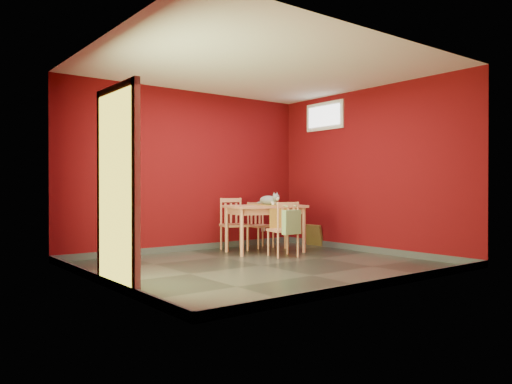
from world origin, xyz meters
TOP-DOWN VIEW (x-y plane):
  - ground at (0.00, 0.00)m, footprint 4.50×4.50m
  - room_shell at (0.00, 0.00)m, footprint 4.50×4.50m
  - doorway at (-2.23, -0.40)m, footprint 0.06×1.01m
  - window at (2.23, 1.00)m, footprint 0.05×0.90m
  - outlet_plate at (1.60, 1.99)m, footprint 0.08×0.02m
  - dining_table at (0.89, 1.03)m, footprint 1.36×0.95m
  - table_runner at (0.89, 0.91)m, footprint 0.47×0.78m
  - chair_far_left at (0.66, 1.62)m, footprint 0.51×0.51m
  - chair_far_right at (1.23, 1.63)m, footprint 0.39×0.39m
  - chair_near at (0.80, 0.45)m, footprint 0.48×0.48m
  - tote_bag at (0.77, 0.25)m, footprint 0.31×0.18m
  - cat at (0.93, 1.00)m, footprint 0.26×0.45m
  - picture_frame at (2.19, 1.24)m, footprint 0.15×0.39m

SIDE VIEW (x-z plane):
  - ground at x=0.00m, z-range 0.00..0.00m
  - room_shell at x=0.00m, z-range -2.20..2.30m
  - picture_frame at x=2.19m, z-range 0.00..0.38m
  - outlet_plate at x=1.60m, z-range 0.24..0.36m
  - chair_far_right at x=1.23m, z-range 0.01..0.81m
  - chair_near at x=0.80m, z-range 0.01..0.86m
  - chair_far_left at x=0.66m, z-range 0.01..0.89m
  - tote_bag at x=0.77m, z-range 0.33..0.76m
  - dining_table at x=0.89m, z-range 0.29..1.07m
  - table_runner at x=0.89m, z-range 0.54..0.90m
  - cat at x=0.93m, z-range 0.78..1.00m
  - doorway at x=-2.23m, z-range 0.06..2.19m
  - window at x=2.23m, z-range 2.10..2.60m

